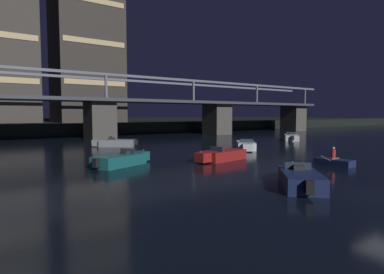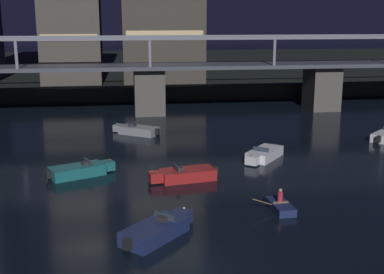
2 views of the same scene
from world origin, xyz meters
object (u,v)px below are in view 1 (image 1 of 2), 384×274
(tower_west_tall, at_px, (7,18))
(tower_central, at_px, (86,27))
(speedboat_near_right, at_px, (291,137))
(speedboat_far_left, at_px, (116,143))
(dinghy_with_paddler, at_px, (334,162))
(speedboat_near_center, at_px, (122,160))
(speedboat_far_center, at_px, (246,146))
(speedboat_mid_left, at_px, (221,155))
(river_bridge, at_px, (100,112))
(speedboat_mid_right, at_px, (300,179))

(tower_west_tall, height_order, tower_central, tower_central)
(tower_west_tall, height_order, speedboat_near_right, tower_west_tall)
(speedboat_far_left, bearing_deg, dinghy_with_paddler, -70.09)
(speedboat_near_center, distance_m, speedboat_far_center, 15.05)
(tower_central, xyz_separation_m, speedboat_mid_left, (-1.93, -42.19, -19.73))
(speedboat_mid_left, relative_size, dinghy_with_paddler, 1.97)
(speedboat_far_left, distance_m, dinghy_with_paddler, 23.46)
(river_bridge, xyz_separation_m, tower_west_tall, (-10.17, 13.92, 15.00))
(speedboat_near_center, bearing_deg, speedboat_mid_right, -67.07)
(speedboat_near_center, xyz_separation_m, speedboat_far_left, (4.68, 13.27, 0.00))
(speedboat_far_center, bearing_deg, tower_west_tall, 117.20)
(tower_central, height_order, dinghy_with_paddler, tower_central)
(speedboat_near_right, relative_size, speedboat_far_left, 0.95)
(speedboat_near_right, distance_m, dinghy_with_paddler, 22.79)
(tower_west_tall, xyz_separation_m, speedboat_mid_left, (11.18, -40.46, -18.69))
(speedboat_near_center, xyz_separation_m, speedboat_near_right, (28.61, 7.50, 0.00))
(speedboat_far_left, bearing_deg, speedboat_far_center, -46.71)
(speedboat_far_left, relative_size, dinghy_with_paddler, 1.79)
(speedboat_far_center, bearing_deg, tower_central, 98.03)
(speedboat_near_right, xyz_separation_m, dinghy_with_paddler, (-15.94, -16.29, -0.14))
(river_bridge, xyz_separation_m, speedboat_far_center, (8.24, -21.91, -3.69))
(speedboat_near_center, xyz_separation_m, dinghy_with_paddler, (12.67, -8.79, -0.14))
(river_bridge, distance_m, dinghy_with_paddler, 33.96)
(speedboat_near_right, height_order, dinghy_with_paddler, dinghy_with_paddler)
(tower_west_tall, distance_m, speedboat_far_left, 32.32)
(tower_west_tall, bearing_deg, dinghy_with_paddler, -70.97)
(speedboat_far_center, bearing_deg, speedboat_far_left, 133.29)
(river_bridge, distance_m, speedboat_far_center, 23.70)
(speedboat_near_right, height_order, speedboat_far_center, same)
(speedboat_mid_right, xyz_separation_m, speedboat_far_left, (-0.23, 24.90, 0.00))
(tower_west_tall, relative_size, speedboat_far_center, 7.41)
(tower_west_tall, relative_size, speedboat_mid_left, 6.52)
(speedboat_near_right, bearing_deg, speedboat_far_center, -160.05)
(speedboat_near_right, bearing_deg, speedboat_far_left, 166.43)
(dinghy_with_paddler, bearing_deg, river_bridge, 100.37)
(speedboat_mid_right, bearing_deg, river_bridge, 87.33)
(dinghy_with_paddler, bearing_deg, speedboat_far_center, 79.14)
(tower_west_tall, relative_size, speedboat_near_right, 7.58)
(speedboat_near_right, xyz_separation_m, speedboat_mid_right, (-23.70, -19.12, 0.00))
(speedboat_near_center, relative_size, speedboat_far_left, 1.05)
(speedboat_mid_left, relative_size, speedboat_mid_right, 1.17)
(speedboat_mid_right, relative_size, speedboat_far_left, 0.94)
(speedboat_mid_right, bearing_deg, speedboat_near_center, 112.93)
(speedboat_near_center, xyz_separation_m, speedboat_mid_left, (7.61, -2.14, 0.00))
(speedboat_near_center, height_order, speedboat_near_right, same)
(speedboat_mid_right, height_order, speedboat_far_left, same)
(speedboat_near_right, xyz_separation_m, speedboat_mid_left, (-21.00, -9.63, 0.00))
(speedboat_mid_right, relative_size, speedboat_far_center, 0.97)
(river_bridge, relative_size, tower_central, 2.60)
(river_bridge, height_order, speedboat_near_right, river_bridge)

